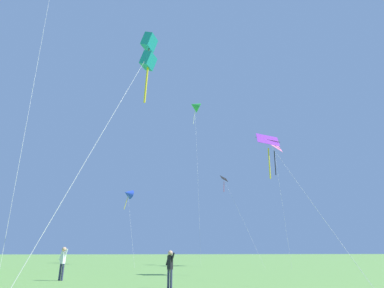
# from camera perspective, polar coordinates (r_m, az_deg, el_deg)

# --- Properties ---
(kite_black_large) EXTENTS (1.97, 9.13, 10.82)m
(kite_black_large) POSITION_cam_1_polar(r_m,az_deg,el_deg) (40.39, 6.06, -7.04)
(kite_black_large) COLOR black
(kite_black_large) RESTS_ON ground_plane
(kite_teal_box) EXTENTS (3.01, 4.99, 10.22)m
(kite_teal_box) POSITION_cam_1_polar(r_m,az_deg,el_deg) (13.76, -7.85, 15.95)
(kite_teal_box) COLOR teal
(kite_teal_box) RESTS_ON ground_plane
(kite_green_small) EXTENTS (1.91, 8.40, 24.03)m
(kite_green_small) POSITION_cam_1_polar(r_m,az_deg,el_deg) (49.55, 0.55, 6.83)
(kite_green_small) COLOR green
(kite_green_small) RESTS_ON ground_plane
(kite_blue_delta) EXTENTS (2.40, 10.02, 9.60)m
(kite_blue_delta) POSITION_cam_1_polar(r_m,az_deg,el_deg) (43.52, -11.47, -8.75)
(kite_blue_delta) COLOR blue
(kite_blue_delta) RESTS_ON ground_plane
(kite_pink_low) EXTENTS (2.48, 5.65, 14.82)m
(kite_pink_low) POSITION_cam_1_polar(r_m,az_deg,el_deg) (39.40, 14.61, -1.30)
(kite_pink_low) COLOR pink
(kite_pink_low) RESTS_ON ground_plane
(kite_purple_streamer) EXTENTS (2.53, 12.17, 10.28)m
(kite_purple_streamer) POSITION_cam_1_polar(r_m,az_deg,el_deg) (24.21, 13.71, -0.67)
(kite_purple_streamer) COLOR purple
(kite_purple_streamer) RESTS_ON ground_plane
(person_in_red_shirt) EXTENTS (0.53, 0.38, 1.78)m
(person_in_red_shirt) POSITION_cam_1_polar(r_m,az_deg,el_deg) (20.44, -22.27, -18.81)
(person_in_red_shirt) COLOR #2D3351
(person_in_red_shirt) RESTS_ON ground_plane
(person_near_tree) EXTENTS (0.41, 0.42, 1.58)m
(person_near_tree) POSITION_cam_1_polar(r_m,az_deg,el_deg) (15.04, -3.98, -20.99)
(person_near_tree) COLOR #2D3351
(person_near_tree) RESTS_ON ground_plane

